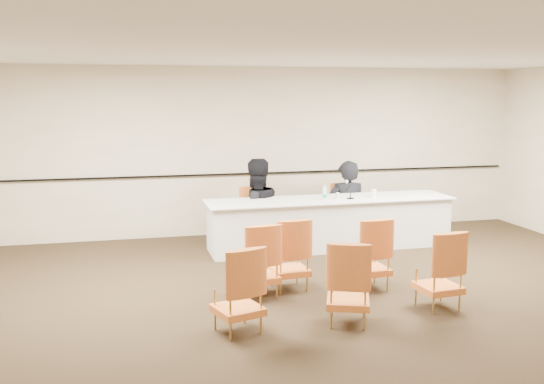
{
  "coord_description": "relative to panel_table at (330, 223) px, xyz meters",
  "views": [
    {
      "loc": [
        -2.35,
        -6.66,
        2.5
      ],
      "look_at": [
        -0.1,
        2.6,
        0.97
      ],
      "focal_mm": 40.0,
      "sensor_mm": 36.0,
      "label": 1
    }
  ],
  "objects": [
    {
      "name": "floor",
      "position": [
        -0.89,
        -2.61,
        -0.41
      ],
      "size": [
        10.0,
        10.0,
        0.0
      ],
      "primitive_type": "plane",
      "color": "black",
      "rests_on": "ground"
    },
    {
      "name": "drinking_glass",
      "position": [
        0.12,
        -0.03,
        0.46
      ],
      "size": [
        0.08,
        0.08,
        0.1
      ],
      "primitive_type": "cylinder",
      "rotation": [
        0.0,
        0.0,
        0.38
      ],
      "color": "silver",
      "rests_on": "panel_table"
    },
    {
      "name": "water_bottle",
      "position": [
        -0.13,
        -0.1,
        0.53
      ],
      "size": [
        0.08,
        0.08,
        0.24
      ],
      "primitive_type": null,
      "rotation": [
        0.0,
        0.0,
        0.03
      ],
      "color": "teal",
      "rests_on": "panel_table"
    },
    {
      "name": "ceiling",
      "position": [
        -0.89,
        -2.61,
        2.59
      ],
      "size": [
        10.0,
        10.0,
        0.0
      ],
      "primitive_type": "plane",
      "rotation": [
        3.14,
        0.0,
        0.0
      ],
      "color": "silver",
      "rests_on": "ground"
    },
    {
      "name": "aud_chair_front_right",
      "position": [
        -0.21,
        -2.16,
        0.06
      ],
      "size": [
        0.53,
        0.53,
        0.95
      ],
      "primitive_type": null,
      "rotation": [
        0.0,
        0.0,
        0.06
      ],
      "color": "#AE501F",
      "rests_on": "ground"
    },
    {
      "name": "panelist_second",
      "position": [
        -1.13,
        0.58,
        0.06
      ],
      "size": [
        1.09,
        0.93,
        1.97
      ],
      "primitive_type": "imported",
      "rotation": [
        0.0,
        0.0,
        3.35
      ],
      "color": "black",
      "rests_on": "ground"
    },
    {
      "name": "microphone",
      "position": [
        0.3,
        -0.12,
        0.56
      ],
      "size": [
        0.12,
        0.22,
        0.3
      ],
      "primitive_type": null,
      "rotation": [
        0.0,
        0.0,
        0.07
      ],
      "color": "black",
      "rests_on": "panel_table"
    },
    {
      "name": "aud_chair_front_mid",
      "position": [
        -1.23,
        -1.95,
        0.06
      ],
      "size": [
        0.54,
        0.54,
        0.95
      ],
      "primitive_type": null,
      "rotation": [
        0.0,
        0.0,
        0.08
      ],
      "color": "#AE501F",
      "rests_on": "ground"
    },
    {
      "name": "aud_chair_back_left",
      "position": [
        -2.14,
        -3.22,
        0.06
      ],
      "size": [
        0.63,
        0.63,
        0.95
      ],
      "primitive_type": null,
      "rotation": [
        0.0,
        0.0,
        0.31
      ],
      "color": "#AE501F",
      "rests_on": "ground"
    },
    {
      "name": "panelist_main",
      "position": [
        0.52,
        0.6,
        0.0
      ],
      "size": [
        0.76,
        0.55,
        1.93
      ],
      "primitive_type": "imported",
      "rotation": [
        0.0,
        0.0,
        3.01
      ],
      "color": "black",
      "rests_on": "ground"
    },
    {
      "name": "papers",
      "position": [
        0.31,
        -0.08,
        0.41
      ],
      "size": [
        0.31,
        0.23,
        0.0
      ],
      "primitive_type": "cube",
      "rotation": [
        0.0,
        0.0,
        0.05
      ],
      "color": "white",
      "rests_on": "panel_table"
    },
    {
      "name": "aud_chair_back_right",
      "position": [
        0.3,
        -3.04,
        0.06
      ],
      "size": [
        0.55,
        0.55,
        0.95
      ],
      "primitive_type": null,
      "rotation": [
        0.0,
        0.0,
        0.11
      ],
      "color": "#AE501F",
      "rests_on": "ground"
    },
    {
      "name": "panelist_main_chair",
      "position": [
        0.52,
        0.6,
        0.06
      ],
      "size": [
        0.51,
        0.51,
        0.95
      ],
      "primitive_type": null,
      "rotation": [
        0.0,
        0.0,
        0.01
      ],
      "color": "#AE501F",
      "rests_on": "ground"
    },
    {
      "name": "wall_rail",
      "position": [
        -0.89,
        1.35,
        0.69
      ],
      "size": [
        9.8,
        0.04,
        0.03
      ],
      "primitive_type": "cube",
      "color": "black",
      "rests_on": "wall_back"
    },
    {
      "name": "panelist_second_chair",
      "position": [
        -1.13,
        0.58,
        0.06
      ],
      "size": [
        0.51,
        0.51,
        0.95
      ],
      "primitive_type": null,
      "rotation": [
        0.0,
        0.0,
        0.01
      ],
      "color": "#AE501F",
      "rests_on": "ground"
    },
    {
      "name": "coffee_cup",
      "position": [
        0.73,
        -0.09,
        0.48
      ],
      "size": [
        0.09,
        0.09,
        0.14
      ],
      "primitive_type": "cylinder",
      "rotation": [
        0.0,
        0.0,
        0.04
      ],
      "color": "white",
      "rests_on": "panel_table"
    },
    {
      "name": "wall_back",
      "position": [
        -0.89,
        1.39,
        1.09
      ],
      "size": [
        10.0,
        0.04,
        3.0
      ],
      "primitive_type": "cube",
      "color": "beige",
      "rests_on": "ground"
    },
    {
      "name": "panel_table",
      "position": [
        0.0,
        0.0,
        0.0
      ],
      "size": [
        4.11,
        0.99,
        0.82
      ],
      "primitive_type": null,
      "rotation": [
        0.0,
        0.0,
        0.01
      ],
      "color": "silver",
      "rests_on": "ground"
    },
    {
      "name": "aud_chair_front_left",
      "position": [
        -1.69,
        -2.15,
        0.06
      ],
      "size": [
        0.56,
        0.56,
        0.95
      ],
      "primitive_type": null,
      "rotation": [
        0.0,
        0.0,
        0.12
      ],
      "color": "#AE501F",
      "rests_on": "ground"
    },
    {
      "name": "aud_chair_back_mid",
      "position": [
        -0.92,
        -3.26,
        0.06
      ],
      "size": [
        0.65,
        0.65,
        0.95
      ],
      "primitive_type": null,
      "rotation": [
        0.0,
        0.0,
        -0.37
      ],
      "color": "#AE501F",
      "rests_on": "ground"
    }
  ]
}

